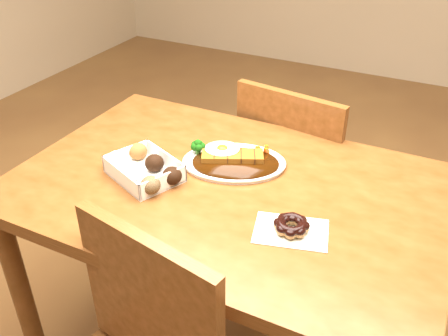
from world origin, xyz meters
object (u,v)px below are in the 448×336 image
at_px(pon_de_ring, 291,226).
at_px(donut_box, 144,168).
at_px(table, 228,212).
at_px(chair_far, 299,176).
at_px(katsu_curry_plate, 232,160).

bearing_deg(pon_de_ring, donut_box, 174.29).
bearing_deg(donut_box, table, 17.41).
bearing_deg(chair_far, donut_box, 74.14).
height_order(katsu_curry_plate, pon_de_ring, katsu_curry_plate).
distance_m(chair_far, pon_de_ring, 0.74).
height_order(table, pon_de_ring, pon_de_ring).
bearing_deg(chair_far, pon_de_ring, 114.28).
xyz_separation_m(table, donut_box, (-0.23, -0.07, 0.13)).
distance_m(katsu_curry_plate, pon_de_ring, 0.34).
relative_size(table, chair_far, 1.38).
bearing_deg(table, pon_de_ring, -27.20).
height_order(chair_far, donut_box, chair_far).
bearing_deg(pon_de_ring, table, 152.80).
xyz_separation_m(table, pon_de_ring, (0.23, -0.12, 0.12)).
distance_m(table, donut_box, 0.27).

